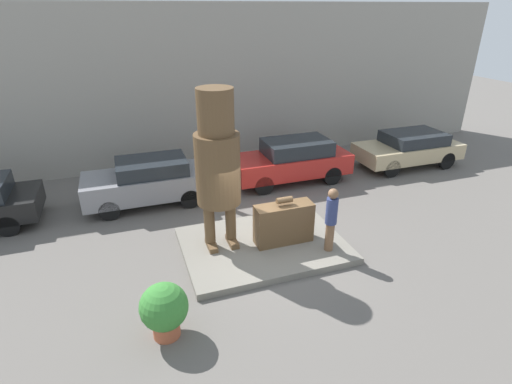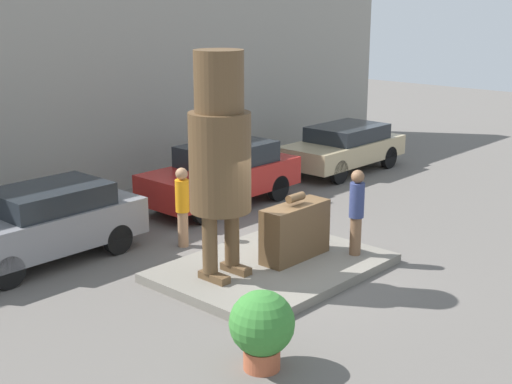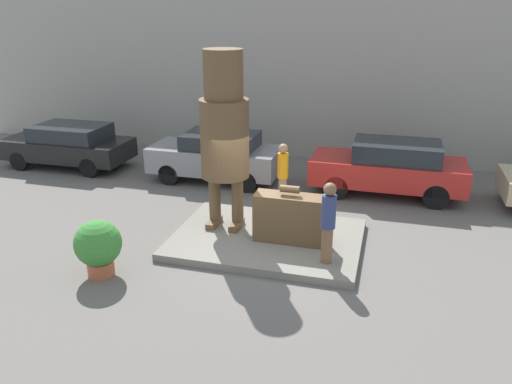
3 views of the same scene
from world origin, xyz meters
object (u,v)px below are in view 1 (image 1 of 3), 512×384
(parked_car_red, at_px, (292,160))
(giant_suitcase, at_px, (284,223))
(worker_hivis, at_px, (232,183))
(statue_figure, at_px, (217,159))
(planter_pot, at_px, (164,309))
(tourist, at_px, (331,217))
(parked_car_tan, at_px, (409,148))
(parked_car_grey, at_px, (148,181))

(parked_car_red, bearing_deg, giant_suitcase, 63.25)
(parked_car_red, xyz_separation_m, worker_hivis, (-2.83, -1.60, 0.11))
(statue_figure, bearing_deg, planter_pot, -124.41)
(tourist, bearing_deg, worker_hivis, 117.05)
(statue_figure, xyz_separation_m, planter_pot, (-1.86, -2.71, -1.98))
(statue_figure, height_order, worker_hivis, statue_figure)
(parked_car_tan, xyz_separation_m, planter_pot, (-10.90, -6.38, -0.11))
(parked_car_grey, distance_m, parked_car_tan, 10.59)
(parked_car_red, bearing_deg, worker_hivis, 29.50)
(giant_suitcase, bearing_deg, worker_hivis, 105.88)
(tourist, bearing_deg, parked_car_grey, 131.12)
(giant_suitcase, relative_size, planter_pot, 1.31)
(giant_suitcase, distance_m, parked_car_red, 4.67)
(parked_car_red, relative_size, parked_car_tan, 1.02)
(statue_figure, xyz_separation_m, tourist, (2.65, -1.23, -1.50))
(tourist, xyz_separation_m, parked_car_tan, (6.39, 4.89, -0.38))
(parked_car_tan, bearing_deg, statue_figure, 22.06)
(parked_car_grey, distance_m, worker_hivis, 2.88)
(giant_suitcase, height_order, tourist, tourist)
(parked_car_tan, height_order, planter_pot, parked_car_tan)
(giant_suitcase, height_order, parked_car_red, parked_car_red)
(parked_car_grey, distance_m, parked_car_red, 5.32)
(parked_car_tan, distance_m, worker_hivis, 8.25)
(worker_hivis, bearing_deg, tourist, -62.95)
(planter_pot, bearing_deg, parked_car_tan, 30.33)
(tourist, xyz_separation_m, planter_pot, (-4.51, -1.49, -0.48))
(giant_suitcase, bearing_deg, parked_car_grey, 128.65)
(statue_figure, distance_m, parked_car_grey, 4.31)
(planter_pot, distance_m, worker_hivis, 5.61)
(tourist, relative_size, worker_hivis, 1.01)
(statue_figure, height_order, planter_pot, statue_figure)
(giant_suitcase, height_order, worker_hivis, worker_hivis)
(parked_car_red, relative_size, planter_pot, 3.63)
(statue_figure, xyz_separation_m, worker_hivis, (0.94, 2.14, -1.69))
(statue_figure, xyz_separation_m, parked_car_tan, (9.04, 3.66, -1.88))
(tourist, height_order, planter_pot, tourist)
(parked_car_grey, height_order, worker_hivis, worker_hivis)
(statue_figure, xyz_separation_m, giant_suitcase, (1.67, -0.43, -1.91))
(parked_car_tan, relative_size, planter_pot, 3.55)
(statue_figure, relative_size, tourist, 2.37)
(parked_car_tan, bearing_deg, parked_car_red, -0.82)
(parked_car_tan, bearing_deg, parked_car_grey, 0.42)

